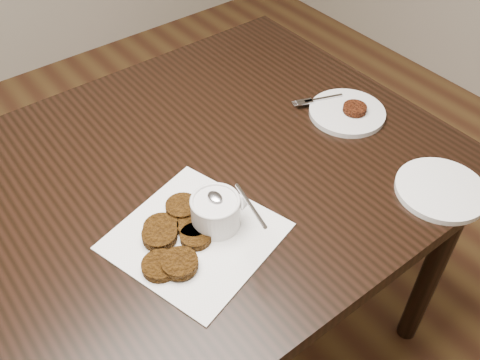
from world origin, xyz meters
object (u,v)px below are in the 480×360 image
napkin (195,236)px  sauce_ramekin (215,200)px  table (162,290)px  plate_with_patty (347,110)px  plate_empty (441,190)px

napkin → sauce_ramekin: bearing=1.4°
table → napkin: 0.41m
sauce_ramekin → plate_with_patty: size_ratio=0.71×
table → sauce_ramekin: (0.07, -0.17, 0.45)m
sauce_ramekin → napkin: bearing=-178.6°
napkin → plate_with_patty: size_ratio=1.51×
napkin → sauce_ramekin: sauce_ramekin is taller
napkin → table: bearing=97.0°
napkin → plate_with_patty: (0.54, 0.10, 0.01)m
table → napkin: (0.02, -0.17, 0.38)m
napkin → sauce_ramekin: size_ratio=2.13×
table → sauce_ramekin: bearing=-66.1°
sauce_ramekin → plate_with_patty: bearing=11.2°
table → plate_empty: size_ratio=7.41×
napkin → plate_empty: 0.55m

